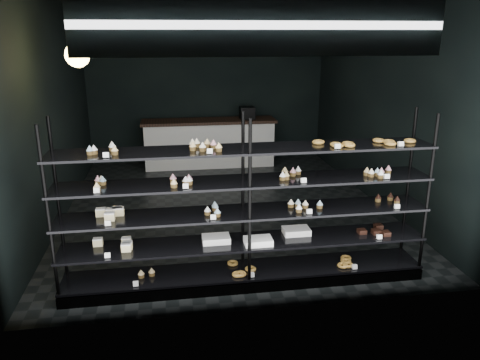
# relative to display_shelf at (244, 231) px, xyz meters

# --- Properties ---
(room) EXTENTS (5.01, 6.01, 3.20)m
(room) POSITION_rel_display_shelf_xyz_m (0.09, 2.45, 0.97)
(room) COLOR black
(room) RESTS_ON ground
(display_shelf) EXTENTS (4.00, 0.50, 1.91)m
(display_shelf) POSITION_rel_display_shelf_xyz_m (0.00, 0.00, 0.00)
(display_shelf) COLOR black
(display_shelf) RESTS_ON room
(signage) EXTENTS (3.30, 0.05, 0.50)m
(signage) POSITION_rel_display_shelf_xyz_m (0.09, -0.48, 2.12)
(signage) COLOR #0D1E41
(signage) RESTS_ON room
(pendant_lamp) EXTENTS (0.29, 0.29, 0.87)m
(pendant_lamp) POSITION_rel_display_shelf_xyz_m (-1.79, 1.27, 1.82)
(pendant_lamp) COLOR black
(pendant_lamp) RESTS_ON room
(service_counter) EXTENTS (2.77, 0.65, 1.23)m
(service_counter) POSITION_rel_display_shelf_xyz_m (0.08, 4.95, -0.13)
(service_counter) COLOR silver
(service_counter) RESTS_ON room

